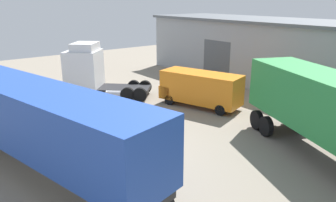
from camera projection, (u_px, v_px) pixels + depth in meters
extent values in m
plane|color=gray|center=(123.00, 148.00, 16.38)|extent=(60.00, 60.00, 0.00)
cube|color=#93999E|center=(314.00, 59.00, 25.86)|extent=(32.80, 7.04, 5.22)
cube|color=#565B60|center=(319.00, 23.00, 25.04)|extent=(33.30, 7.54, 0.25)
cube|color=#4C5156|center=(216.00, 61.00, 29.49)|extent=(3.20, 0.08, 3.60)
cube|color=silver|center=(84.00, 70.00, 24.72)|extent=(3.47, 3.46, 2.96)
cube|color=silver|center=(85.00, 47.00, 24.17)|extent=(2.68, 2.67, 0.60)
cube|color=black|center=(68.00, 62.00, 24.66)|extent=(1.57, 1.51, 1.07)
cube|color=#232326|center=(125.00, 89.00, 24.82)|extent=(4.04, 4.09, 0.24)
cylinder|color=#B2B2B7|center=(114.00, 94.00, 23.98)|extent=(1.17, 1.18, 0.56)
cylinder|color=black|center=(73.00, 93.00, 24.18)|extent=(0.93, 0.95, 1.03)
cylinder|color=black|center=(83.00, 85.00, 26.27)|extent=(0.93, 0.95, 1.03)
cylinder|color=black|center=(128.00, 94.00, 23.77)|extent=(0.93, 0.95, 1.03)
cylinder|color=black|center=(134.00, 87.00, 25.85)|extent=(0.93, 0.95, 1.03)
cylinder|color=black|center=(140.00, 95.00, 23.68)|extent=(0.93, 0.95, 1.03)
cylinder|color=black|center=(145.00, 87.00, 25.76)|extent=(0.93, 0.95, 1.03)
cylinder|color=black|center=(301.00, 123.00, 18.27)|extent=(1.12, 0.71, 1.09)
cylinder|color=black|center=(266.00, 126.00, 17.75)|extent=(1.12, 0.71, 1.09)
cylinder|color=black|center=(291.00, 117.00, 19.20)|extent=(1.12, 0.71, 1.09)
cylinder|color=black|center=(257.00, 120.00, 18.68)|extent=(1.12, 0.71, 1.09)
cube|color=#2347A3|center=(40.00, 118.00, 13.06)|extent=(12.65, 5.26, 2.50)
cube|color=#232326|center=(44.00, 149.00, 13.47)|extent=(12.48, 4.53, 0.24)
cube|color=#232326|center=(17.00, 134.00, 16.67)|extent=(0.19, 0.19, 1.11)
cylinder|color=black|center=(141.00, 192.00, 11.87)|extent=(0.99, 0.51, 0.95)
cylinder|color=black|center=(162.00, 202.00, 11.27)|extent=(0.99, 0.51, 0.95)
cube|color=orange|center=(201.00, 87.00, 22.35)|extent=(5.87, 3.56, 2.02)
cube|color=orange|center=(172.00, 90.00, 23.84)|extent=(1.46, 2.18, 0.90)
cube|color=black|center=(176.00, 78.00, 23.33)|extent=(0.58, 1.63, 0.73)
cylinder|color=black|center=(170.00, 100.00, 23.06)|extent=(0.78, 0.50, 0.72)
cylinder|color=black|center=(183.00, 94.00, 24.39)|extent=(0.78, 0.50, 0.72)
cylinder|color=black|center=(221.00, 110.00, 20.92)|extent=(0.78, 0.50, 0.72)
cylinder|color=black|center=(232.00, 103.00, 22.25)|extent=(0.78, 0.50, 0.72)
cube|color=black|center=(125.00, 117.00, 20.62)|extent=(0.40, 0.40, 0.04)
cone|color=orange|center=(125.00, 113.00, 20.54)|extent=(0.36, 0.36, 0.55)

